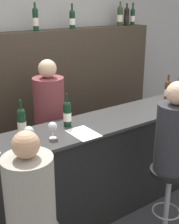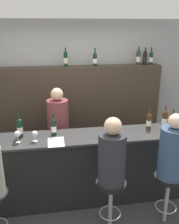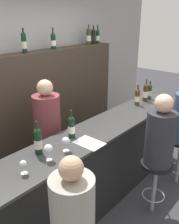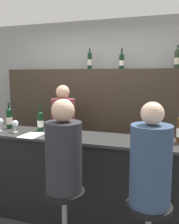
{
  "view_description": "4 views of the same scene",
  "coord_description": "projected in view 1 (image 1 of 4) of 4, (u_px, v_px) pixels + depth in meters",
  "views": [
    {
      "loc": [
        -1.83,
        -2.0,
        2.16
      ],
      "look_at": [
        -0.21,
        0.28,
        1.15
      ],
      "focal_mm": 50.0,
      "sensor_mm": 36.0,
      "label": 1
    },
    {
      "loc": [
        -0.43,
        -2.89,
        2.48
      ],
      "look_at": [
        0.06,
        0.16,
        1.41
      ],
      "focal_mm": 40.0,
      "sensor_mm": 36.0,
      "label": 2
    },
    {
      "loc": [
        -2.15,
        -1.4,
        2.3
      ],
      "look_at": [
        -0.14,
        0.32,
        1.25
      ],
      "focal_mm": 40.0,
      "sensor_mm": 36.0,
      "label": 3
    },
    {
      "loc": [
        1.15,
        -2.32,
        1.73
      ],
      "look_at": [
        0.23,
        0.36,
        1.3
      ],
      "focal_mm": 40.0,
      "sensor_mm": 36.0,
      "label": 4
    }
  ],
  "objects": [
    {
      "name": "bar_stool_middle",
      "position": [
        169.0,
        183.0,
        2.92
      ],
      "size": [
        0.37,
        0.37,
        0.69
      ],
      "color": "gray",
      "rests_on": "ground_plane"
    },
    {
      "name": "wine_bottle_backbar_3",
      "position": [
        127.0,
        16.0,
        4.42
      ],
      "size": [
        0.08,
        0.08,
        0.3
      ],
      "color": "black",
      "rests_on": "back_bar_cabinet"
    },
    {
      "name": "wine_bottle_counter_0",
      "position": [
        22.0,
        123.0,
        2.67
      ],
      "size": [
        0.08,
        0.08,
        0.34
      ],
      "color": "black",
      "rests_on": "bar_counter"
    },
    {
      "name": "bar_counter",
      "position": [
        106.0,
        165.0,
        3.29
      ],
      "size": [
        3.31,
        0.56,
        1.03
      ],
      "color": "black",
      "rests_on": "ground_plane"
    },
    {
      "name": "wall_back",
      "position": [
        41.0,
        69.0,
        4.11
      ],
      "size": [
        6.4,
        0.05,
        2.6
      ],
      "color": "#9E9E9E",
      "rests_on": "ground_plane"
    },
    {
      "name": "wine_bottle_backbar_2",
      "position": [
        120.0,
        16.0,
        4.35
      ],
      "size": [
        0.08,
        0.08,
        0.32
      ],
      "color": "#233823",
      "rests_on": "back_bar_cabinet"
    },
    {
      "name": "wine_bottle_backbar_1",
      "position": [
        72.0,
        19.0,
        3.93
      ],
      "size": [
        0.07,
        0.07,
        0.31
      ],
      "color": "black",
      "rests_on": "back_bar_cabinet"
    },
    {
      "name": "tasting_menu",
      "position": [
        83.0,
        133.0,
        2.79
      ],
      "size": [
        0.21,
        0.3,
        0.0
      ],
      "color": "white",
      "rests_on": "bar_counter"
    },
    {
      "name": "wine_bottle_backbar_4",
      "position": [
        133.0,
        16.0,
        4.49
      ],
      "size": [
        0.07,
        0.07,
        0.31
      ],
      "color": "black",
      "rests_on": "back_bar_cabinet"
    },
    {
      "name": "back_bar_cabinet",
      "position": [
        50.0,
        101.0,
        4.08
      ],
      "size": [
        3.11,
        0.28,
        1.81
      ],
      "color": "#382D23",
      "rests_on": "ground_plane"
    },
    {
      "name": "wine_glass_1",
      "position": [
        29.0,
        132.0,
        2.54
      ],
      "size": [
        0.08,
        0.08,
        0.16
      ],
      "color": "silver",
      "rests_on": "bar_counter"
    },
    {
      "name": "guest_seated_middle",
      "position": [
        174.0,
        133.0,
        2.75
      ],
      "size": [
        0.33,
        0.33,
        0.83
      ],
      "color": "#28282D",
      "rests_on": "bar_stool_middle"
    },
    {
      "name": "bartender",
      "position": [
        50.0,
        135.0,
        3.49
      ],
      "size": [
        0.34,
        0.34,
        1.58
      ],
      "color": "brown",
      "rests_on": "ground_plane"
    },
    {
      "name": "wine_bottle_counter_2",
      "position": [
        168.0,
        90.0,
        3.68
      ],
      "size": [
        0.07,
        0.07,
        0.31
      ],
      "color": "#4C2D14",
      "rests_on": "bar_counter"
    },
    {
      "name": "wine_bottle_backbar_0",
      "position": [
        35.0,
        19.0,
        3.64
      ],
      "size": [
        0.07,
        0.07,
        0.32
      ],
      "color": "black",
      "rests_on": "back_bar_cabinet"
    },
    {
      "name": "wine_glass_2",
      "position": [
        52.0,
        127.0,
        2.66
      ],
      "size": [
        0.08,
        0.08,
        0.15
      ],
      "color": "silver",
      "rests_on": "bar_counter"
    },
    {
      "name": "guest_seated_left",
      "position": [
        29.0,
        192.0,
        2.01
      ],
      "size": [
        0.33,
        0.33,
        0.73
      ],
      "color": "gray",
      "rests_on": "bar_stool_left"
    },
    {
      "name": "wine_bottle_counter_1",
      "position": [
        67.0,
        113.0,
        2.92
      ],
      "size": [
        0.08,
        0.08,
        0.32
      ],
      "color": "black",
      "rests_on": "bar_counter"
    },
    {
      "name": "ground_plane",
      "position": [
        121.0,
        218.0,
        3.27
      ],
      "size": [
        16.0,
        16.0,
        0.0
      ],
      "primitive_type": "plane",
      "color": "#333338"
    }
  ]
}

